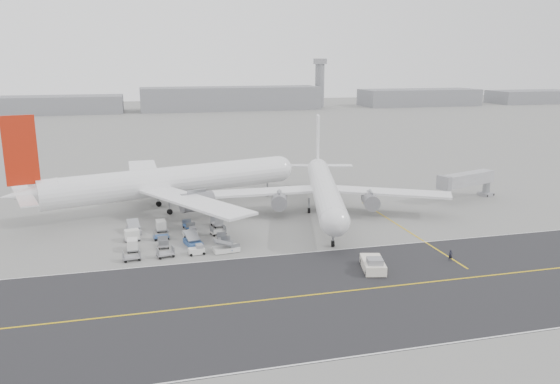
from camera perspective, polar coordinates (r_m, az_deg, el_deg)
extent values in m
plane|color=gray|center=(88.33, -3.20, -6.35)|extent=(700.00, 700.00, 0.00)
cube|color=#28282B|center=(73.31, 3.52, -10.67)|extent=(220.00, 32.00, 0.02)
cube|color=gold|center=(73.30, 3.52, -10.65)|extent=(220.00, 0.30, 0.01)
cube|color=silver|center=(87.35, 0.33, -6.54)|extent=(220.00, 0.25, 0.01)
cube|color=silver|center=(60.13, 8.33, -16.57)|extent=(220.00, 0.25, 0.01)
cube|color=gold|center=(102.43, 12.96, -3.84)|extent=(0.30, 40.00, 0.01)
cylinder|color=gray|center=(365.72, 4.17, 11.04)|extent=(6.00, 6.00, 28.00)
cube|color=gray|center=(365.37, 4.21, 13.47)|extent=(7.00, 7.00, 3.50)
cylinder|color=white|center=(114.20, -11.27, 1.15)|extent=(50.85, 19.55, 5.87)
sphere|color=white|center=(124.58, -0.08, 2.45)|extent=(5.75, 5.75, 5.75)
cone|color=white|center=(108.74, -24.74, -0.24)|extent=(11.05, 7.80, 5.28)
cube|color=#B01F0B|center=(107.22, -25.50, 3.94)|extent=(5.54, 2.01, 12.48)
cube|color=white|center=(103.63, -24.96, -0.81)|extent=(5.25, 9.77, 0.25)
cube|color=white|center=(113.66, -25.49, 0.32)|extent=(5.25, 9.77, 0.25)
cube|color=white|center=(99.80, -9.01, -0.98)|extent=(19.36, 27.48, 0.45)
cube|color=white|center=(128.44, -14.04, 2.04)|extent=(7.10, 28.27, 0.45)
cylinder|color=slate|center=(105.40, -8.67, -1.01)|extent=(7.00, 5.20, 3.64)
cylinder|color=slate|center=(124.90, -12.28, 1.13)|extent=(7.00, 5.20, 3.64)
cylinder|color=black|center=(124.26, -1.33, -0.17)|extent=(1.20, 0.78, 1.11)
cylinder|color=black|center=(111.67, -11.45, -2.03)|extent=(1.20, 0.78, 1.11)
cylinder|color=black|center=(118.16, -12.56, -1.22)|extent=(1.20, 0.78, 1.11)
cylinder|color=gray|center=(123.91, -1.33, 0.53)|extent=(0.36, 0.36, 3.08)
cylinder|color=white|center=(108.18, 4.69, 0.18)|extent=(15.75, 43.20, 4.97)
sphere|color=white|center=(87.32, 5.77, -3.12)|extent=(4.87, 4.87, 4.87)
cone|color=white|center=(130.27, 3.94, 2.66)|extent=(6.46, 9.31, 4.47)
cube|color=white|center=(129.67, 3.97, 5.69)|extent=(1.69, 4.73, 10.57)
cube|color=white|center=(130.81, 2.01, 2.79)|extent=(8.27, 4.30, 0.25)
cube|color=white|center=(131.37, 5.82, 2.77)|extent=(8.27, 4.30, 0.25)
cube|color=white|center=(109.12, -2.22, 0.00)|extent=(23.84, 5.55, 0.45)
cube|color=white|center=(111.12, 11.38, -0.01)|extent=(23.41, 16.04, 0.45)
cylinder|color=slate|center=(107.27, -0.08, -0.91)|extent=(4.32, 5.89, 3.08)
cylinder|color=slate|center=(108.67, 9.44, -0.91)|extent=(4.32, 5.89, 3.08)
cylinder|color=black|center=(91.21, 5.54, -5.38)|extent=(0.76, 1.17, 1.08)
cylinder|color=black|center=(110.65, 3.04, -1.92)|extent=(0.76, 1.17, 1.08)
cylinder|color=black|center=(111.11, 6.12, -1.92)|extent=(0.76, 1.17, 1.08)
cylinder|color=gray|center=(90.80, 5.56, -4.61)|extent=(0.36, 0.36, 2.61)
cube|color=white|center=(82.06, 9.68, -7.50)|extent=(4.41, 6.74, 1.40)
cube|color=gray|center=(80.40, 9.88, -7.15)|extent=(2.62, 2.47, 0.90)
cylinder|color=gray|center=(85.68, 9.24, -6.80)|extent=(0.79, 2.56, 0.16)
cylinder|color=black|center=(79.79, 9.04, -8.40)|extent=(0.61, 0.97, 0.90)
cylinder|color=black|center=(80.25, 10.89, -8.35)|extent=(0.61, 0.97, 0.90)
cylinder|color=black|center=(84.20, 8.52, -7.18)|extent=(0.61, 0.97, 0.90)
cylinder|color=black|center=(84.63, 10.27, -7.14)|extent=(0.61, 0.97, 0.90)
cylinder|color=gray|center=(132.95, 20.76, 0.51)|extent=(1.63, 1.63, 4.07)
cube|color=gray|center=(133.32, 20.70, -0.19)|extent=(3.35, 3.35, 0.71)
cube|color=#AFAFB4|center=(126.82, 18.93, 1.29)|extent=(15.39, 7.54, 2.65)
cube|color=gray|center=(121.24, 16.76, 0.91)|extent=(2.19, 3.48, 3.05)
cylinder|color=black|center=(134.85, 20.60, -0.06)|extent=(0.48, 0.68, 0.61)
imported|color=black|center=(88.49, 17.39, -6.35)|extent=(0.71, 0.54, 1.72)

